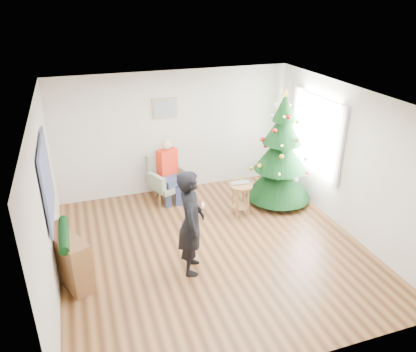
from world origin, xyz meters
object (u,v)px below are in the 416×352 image
object	(u,v)px
standing_man	(191,223)
stool	(240,200)
christmas_tree	(281,154)
console	(68,258)
armchair	(168,183)

from	to	relation	value
standing_man	stool	bearing A→B (deg)	-29.55
christmas_tree	stool	bearing A→B (deg)	-162.91
console	standing_man	bearing A→B (deg)	-34.59
christmas_tree	standing_man	distance (m)	2.86
armchair	standing_man	bearing A→B (deg)	-117.82
christmas_tree	standing_man	bearing A→B (deg)	-145.51
stool	armchair	distance (m)	1.63
christmas_tree	console	world-z (taller)	christmas_tree
christmas_tree	standing_man	world-z (taller)	christmas_tree
armchair	standing_man	xyz separation A→B (m)	(-0.21, -2.46, 0.49)
christmas_tree	standing_man	xyz separation A→B (m)	(-2.35, -1.62, -0.22)
standing_man	christmas_tree	bearing A→B (deg)	-38.79
stool	console	xyz separation A→B (m)	(-3.20, -0.99, 0.06)
console	armchair	bearing A→B (deg)	21.87
stool	standing_man	world-z (taller)	standing_man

